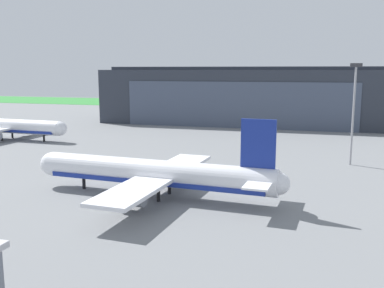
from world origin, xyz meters
TOP-DOWN VIEW (x-y plane):
  - ground_plane at (0.00, 0.00)m, footprint 440.00×440.00m
  - grass_field_strip at (0.00, 188.69)m, footprint 440.00×56.00m
  - maintenance_hangar at (-0.92, 99.91)m, footprint 105.88×29.73m
  - airliner_near_right at (1.17, -0.18)m, footprint 42.95×34.72m
  - airliner_far_right at (-59.85, 42.36)m, footprint 37.51×28.54m
  - apron_light_mast at (33.14, 33.70)m, footprint 2.40×0.50m

SIDE VIEW (x-z plane):
  - ground_plane at x=0.00m, z-range 0.00..0.00m
  - grass_field_strip at x=0.00m, z-range 0.00..0.08m
  - airliner_near_right at x=1.17m, z-range -2.83..10.39m
  - airliner_far_right at x=-59.85m, z-range -2.74..10.37m
  - maintenance_hangar at x=-0.92m, z-range -0.46..20.83m
  - apron_light_mast at x=33.14m, z-range 1.68..23.21m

